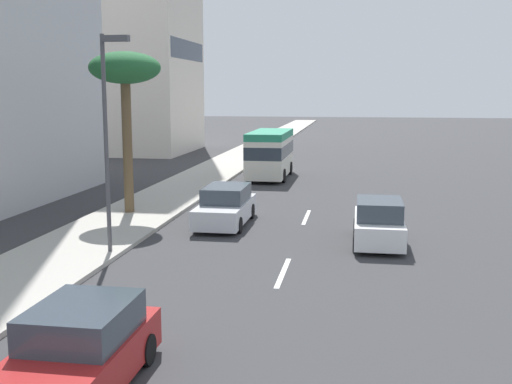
{
  "coord_description": "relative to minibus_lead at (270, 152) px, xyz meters",
  "views": [
    {
      "loc": [
        -3.56,
        -2.17,
        5.5
      ],
      "look_at": [
        18.15,
        1.39,
        1.93
      ],
      "focal_mm": 43.92,
      "sensor_mm": 36.0,
      "label": 1
    }
  ],
  "objects": [
    {
      "name": "car_third",
      "position": [
        -28.86,
        -0.53,
        -0.88
      ],
      "size": [
        4.02,
        1.92,
        1.59
      ],
      "rotation": [
        0.0,
        0.0,
        3.14
      ],
      "color": "#A51E1E",
      "rests_on": "ground_plane"
    },
    {
      "name": "sidewalk_right",
      "position": [
        -4.08,
        4.16,
        -1.56
      ],
      "size": [
        162.0,
        3.79,
        0.15
      ],
      "primitive_type": "cube",
      "color": "#B2ADA3",
      "rests_on": "ground_plane"
    },
    {
      "name": "car_second",
      "position": [
        -14.19,
        -0.15,
        -0.88
      ],
      "size": [
        4.68,
        1.88,
        1.6
      ],
      "rotation": [
        0.0,
        0.0,
        3.14
      ],
      "color": "silver",
      "rests_on": "ground_plane"
    },
    {
      "name": "ground_plane",
      "position": [
        -4.08,
        -3.34,
        -1.63
      ],
      "size": [
        198.0,
        198.0,
        0.0
      ],
      "primitive_type": "plane",
      "color": "#38383A"
    },
    {
      "name": "car_fourth",
      "position": [
        -16.59,
        -6.31,
        -0.86
      ],
      "size": [
        4.2,
        1.8,
        1.64
      ],
      "color": "white",
      "rests_on": "ground_plane"
    },
    {
      "name": "palm_tree",
      "position": [
        -12.96,
        4.51,
        4.59
      ],
      "size": [
        3.09,
        3.09,
        7.02
      ],
      "color": "brown",
      "rests_on": "sidewalk_right"
    },
    {
      "name": "street_lamp",
      "position": [
        -19.69,
        2.56,
        2.89
      ],
      "size": [
        0.24,
        0.97,
        7.14
      ],
      "color": "#4C4C51",
      "rests_on": "sidewalk_right"
    },
    {
      "name": "lane_stripe_far",
      "position": [
        -12.19,
        -3.34,
        -1.63
      ],
      "size": [
        3.2,
        0.16,
        0.01
      ],
      "primitive_type": "cube",
      "color": "silver",
      "rests_on": "ground_plane"
    },
    {
      "name": "minibus_lead",
      "position": [
        0.0,
        0.0,
        0.0
      ],
      "size": [
        6.53,
        2.39,
        2.98
      ],
      "rotation": [
        0.0,
        0.0,
        3.14
      ],
      "color": "silver",
      "rests_on": "ground_plane"
    },
    {
      "name": "lane_stripe_mid",
      "position": [
        -20.78,
        -3.34,
        -1.63
      ],
      "size": [
        3.2,
        0.16,
        0.01
      ],
      "primitive_type": "cube",
      "color": "silver",
      "rests_on": "ground_plane"
    }
  ]
}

